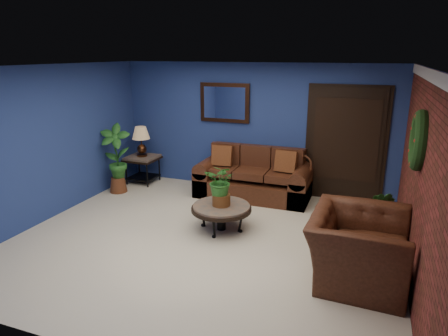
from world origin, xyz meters
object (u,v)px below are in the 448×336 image
(sofa, at_px, (254,180))
(side_chair, at_px, (300,176))
(coffee_table, at_px, (221,209))
(end_table, at_px, (143,162))
(table_lamp, at_px, (141,138))
(armchair, at_px, (358,248))

(sofa, bearing_deg, side_chair, 2.07)
(sofa, xyz_separation_m, side_chair, (0.87, 0.03, 0.17))
(coffee_table, xyz_separation_m, side_chair, (0.92, 1.69, 0.14))
(coffee_table, distance_m, end_table, 2.90)
(sofa, relative_size, end_table, 3.37)
(side_chair, bearing_deg, sofa, -163.87)
(sofa, xyz_separation_m, table_lamp, (-2.44, -0.03, 0.65))
(coffee_table, height_order, end_table, end_table)
(sofa, distance_m, armchair, 3.14)
(end_table, bearing_deg, armchair, -28.16)
(sofa, xyz_separation_m, armchair, (2.01, -2.41, 0.10))
(end_table, bearing_deg, table_lamp, -45.00)
(table_lamp, bearing_deg, armchair, -28.16)
(table_lamp, relative_size, side_chair, 0.70)
(armchair, bearing_deg, end_table, 64.30)
(coffee_table, bearing_deg, table_lamp, 145.88)
(sofa, relative_size, coffee_table, 2.27)
(sofa, distance_m, end_table, 2.45)
(armchair, bearing_deg, sofa, 42.21)
(sofa, distance_m, coffee_table, 1.66)
(table_lamp, height_order, armchair, table_lamp)
(sofa, bearing_deg, table_lamp, -179.28)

